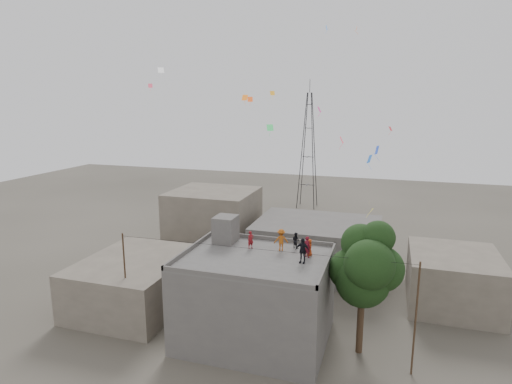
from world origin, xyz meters
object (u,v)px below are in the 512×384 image
tree (366,267)px  person_red_adult (307,247)px  person_dark_adult (302,251)px  stair_head_box (226,229)px  transmission_tower (308,151)px

tree → person_red_adult: 4.10m
person_dark_adult → stair_head_box: bearing=168.0°
transmission_tower → person_dark_adult: size_ratio=11.71×
person_dark_adult → person_red_adult: bearing=93.8°
transmission_tower → person_red_adult: (7.38, -38.83, -2.22)m
transmission_tower → person_red_adult: bearing=-79.2°
person_red_adult → tree: bearing=-154.0°
stair_head_box → person_dark_adult: stair_head_box is taller
tree → person_red_adult: (-3.99, 0.57, 0.75)m
stair_head_box → tree: 10.80m
stair_head_box → transmission_tower: transmission_tower is taller
stair_head_box → person_dark_adult: (6.46, -2.56, -0.15)m
stair_head_box → person_red_adult: stair_head_box is taller
person_red_adult → person_dark_adult: 1.14m
tree → person_dark_adult: size_ratio=5.33×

